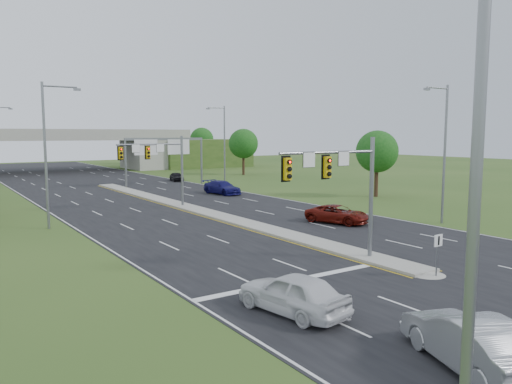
{
  "coord_description": "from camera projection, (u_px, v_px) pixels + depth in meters",
  "views": [
    {
      "loc": [
        -21.02,
        -19.79,
        7.15
      ],
      "look_at": [
        -1.22,
        10.01,
        3.0
      ],
      "focal_mm": 35.0,
      "sensor_mm": 36.0,
      "label": 1
    }
  ],
  "objects": [
    {
      "name": "lane_markings",
      "position": [
        161.0,
        202.0,
        52.34
      ],
      "size": [
        23.72,
        160.0,
        0.01
      ],
      "color": "gold",
      "rests_on": "road"
    },
    {
      "name": "tree_r_mid",
      "position": [
        243.0,
        144.0,
        87.92
      ],
      "size": [
        5.2,
        5.2,
        8.12
      ],
      "color": "#382316",
      "rests_on": "ground"
    },
    {
      "name": "tree_r_near",
      "position": [
        377.0,
        152.0,
        56.8
      ],
      "size": [
        4.8,
        4.8,
        7.6
      ],
      "color": "#382316",
      "rests_on": "ground"
    },
    {
      "name": "lightpole_r_far",
      "position": [
        223.0,
        142.0,
        68.45
      ],
      "size": [
        2.85,
        0.25,
        11.0
      ],
      "color": "slate",
      "rests_on": "ground"
    },
    {
      "name": "signal_mast_near",
      "position": [
        343.0,
        179.0,
        26.9
      ],
      "size": [
        6.62,
        0.6,
        7.0
      ],
      "color": "slate",
      "rests_on": "ground"
    },
    {
      "name": "car_far_b",
      "position": [
        222.0,
        187.0,
        59.7
      ],
      "size": [
        2.97,
        5.74,
        1.59
      ],
      "primitive_type": "imported",
      "rotation": [
        0.0,
        0.0,
        0.14
      ],
      "color": "#0F0D51",
      "rests_on": "road"
    },
    {
      "name": "car_silver",
      "position": [
        470.0,
        341.0,
        15.22
      ],
      "size": [
        3.45,
        5.5,
        1.71
      ],
      "primitive_type": "imported",
      "rotation": [
        0.0,
        0.0,
        2.8
      ],
      "color": "#A0A3A7",
      "rests_on": "road"
    },
    {
      "name": "overpass",
      "position": [
        57.0,
        153.0,
        94.53
      ],
      "size": [
        80.0,
        14.0,
        8.1
      ],
      "color": "gray",
      "rests_on": "ground"
    },
    {
      "name": "median",
      "position": [
        192.0,
        208.0,
        47.77
      ],
      "size": [
        2.0,
        54.0,
        0.16
      ],
      "primitive_type": "cube",
      "color": "gray",
      "rests_on": "road"
    },
    {
      "name": "median_nose",
      "position": [
        428.0,
        273.0,
        25.43
      ],
      "size": [
        2.0,
        2.0,
        0.16
      ],
      "primitive_type": "cone",
      "color": "gray",
      "rests_on": "road"
    },
    {
      "name": "tree_back_c",
      "position": [
        150.0,
        141.0,
        119.08
      ],
      "size": [
        5.6,
        5.6,
        8.32
      ],
      "color": "#382316",
      "rests_on": "ground"
    },
    {
      "name": "signal_mast_far",
      "position": [
        161.0,
        160.0,
        47.59
      ],
      "size": [
        6.62,
        0.6,
        7.0
      ],
      "color": "slate",
      "rests_on": "ground"
    },
    {
      "name": "car_far_c",
      "position": [
        177.0,
        177.0,
        76.44
      ],
      "size": [
        2.28,
        4.15,
        1.34
      ],
      "primitive_type": "imported",
      "rotation": [
        0.0,
        0.0,
        -0.19
      ],
      "color": "black",
      "rests_on": "road"
    },
    {
      "name": "lightpole_r_near",
      "position": [
        443.0,
        148.0,
        39.5
      ],
      "size": [
        2.85,
        0.25,
        11.0
      ],
      "color": "slate",
      "rests_on": "ground"
    },
    {
      "name": "car_white",
      "position": [
        293.0,
        293.0,
        19.9
      ],
      "size": [
        2.78,
        5.17,
        1.67
      ],
      "primitive_type": "imported",
      "rotation": [
        0.0,
        0.0,
        3.31
      ],
      "color": "silver",
      "rests_on": "road"
    },
    {
      "name": "lightpole_l_near",
      "position": [
        482.0,
        197.0,
        8.33
      ],
      "size": [
        2.85,
        0.25,
        11.0
      ],
      "color": "slate",
      "rests_on": "ground"
    },
    {
      "name": "lightpole_l_mid",
      "position": [
        48.0,
        148.0,
        37.29
      ],
      "size": [
        2.85,
        0.25,
        11.0
      ],
      "color": "slate",
      "rests_on": "ground"
    },
    {
      "name": "keep_right_sign",
      "position": [
        438.0,
        248.0,
        24.83
      ],
      "size": [
        0.6,
        0.13,
        2.2
      ],
      "color": "slate",
      "rests_on": "ground"
    },
    {
      "name": "road",
      "position": [
        145.0,
        196.0,
        57.71
      ],
      "size": [
        24.0,
        160.0,
        0.02
      ],
      "primitive_type": "cube",
      "color": "black",
      "rests_on": "ground"
    },
    {
      "name": "sign_gantry",
      "position": [
        164.0,
        148.0,
        68.99
      ],
      "size": [
        11.58,
        0.44,
        6.67
      ],
      "color": "slate",
      "rests_on": "ground"
    },
    {
      "name": "tree_back_d",
      "position": [
        202.0,
        139.0,
        126.74
      ],
      "size": [
        6.0,
        6.0,
        8.85
      ],
      "color": "#382316",
      "rests_on": "ground"
    },
    {
      "name": "ground",
      "position": [
        370.0,
        259.0,
        28.75
      ],
      "size": [
        240.0,
        240.0,
        0.0
      ],
      "primitive_type": "plane",
      "color": "#2F4C1B",
      "rests_on": "ground"
    },
    {
      "name": "car_far_a",
      "position": [
        338.0,
        214.0,
        40.24
      ],
      "size": [
        4.08,
        5.7,
        1.44
      ],
      "primitive_type": "imported",
      "rotation": [
        0.0,
        0.0,
        0.36
      ],
      "color": "#5B0F09",
      "rests_on": "road"
    }
  ]
}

